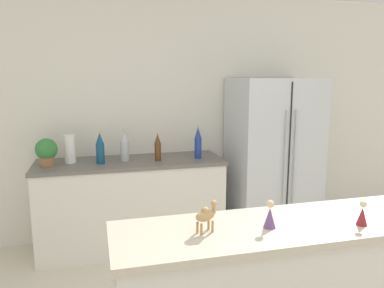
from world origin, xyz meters
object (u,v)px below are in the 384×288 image
object	(u,v)px
refrigerator	(272,158)
wise_man_figurine_blue	(270,216)
back_bottle_1	(100,147)
wise_man_figurine_purple	(362,215)
back_bottle_4	(125,146)
camel_figurine	(206,215)
back_bottle_2	(100,148)
back_bottle_3	(198,143)
back_bottle_0	(158,147)
paper_towel_roll	(70,149)
potted_plant	(46,151)

from	to	relation	value
refrigerator	wise_man_figurine_blue	xyz separation A→B (m)	(-1.05, -2.05, 0.22)
back_bottle_1	wise_man_figurine_purple	xyz separation A→B (m)	(1.16, -2.28, 0.03)
back_bottle_4	wise_man_figurine_purple	distance (m)	2.38
camel_figurine	back_bottle_2	bearing A→B (deg)	101.77
camel_figurine	wise_man_figurine_purple	size ratio (longest dim) A/B	1.18
back_bottle_3	camel_figurine	bearing A→B (deg)	-104.57
camel_figurine	wise_man_figurine_blue	size ratio (longest dim) A/B	1.06
back_bottle_1	back_bottle_3	distance (m)	0.96
back_bottle_0	camel_figurine	bearing A→B (deg)	-93.38
back_bottle_0	back_bottle_3	xyz separation A→B (m)	(0.41, 0.00, 0.02)
back_bottle_2	wise_man_figurine_blue	distance (m)	2.18
paper_towel_roll	back_bottle_1	size ratio (longest dim) A/B	0.92
potted_plant	back_bottle_2	bearing A→B (deg)	-3.10
back_bottle_0	back_bottle_2	xyz separation A→B (m)	(-0.54, 0.01, 0.01)
back_bottle_1	wise_man_figurine_purple	bearing A→B (deg)	-63.06
potted_plant	paper_towel_roll	bearing A→B (deg)	18.66
potted_plant	back_bottle_2	world-z (taller)	back_bottle_2
wise_man_figurine_blue	back_bottle_1	bearing A→B (deg)	108.27
paper_towel_roll	wise_man_figurine_purple	xyz separation A→B (m)	(1.43, -2.24, 0.04)
wise_man_figurine_blue	wise_man_figurine_purple	size ratio (longest dim) A/B	1.11
paper_towel_roll	back_bottle_3	size ratio (longest dim) A/B	0.82
refrigerator	camel_figurine	distance (m)	2.44
back_bottle_0	wise_man_figurine_blue	xyz separation A→B (m)	(0.18, -2.05, 0.04)
back_bottle_3	wise_man_figurine_blue	xyz separation A→B (m)	(-0.23, -2.05, 0.02)
back_bottle_3	camel_figurine	xyz separation A→B (m)	(-0.53, -2.03, 0.04)
potted_plant	back_bottle_0	distance (m)	1.02
potted_plant	back_bottle_4	world-z (taller)	back_bottle_4
camel_figurine	wise_man_figurine_purple	xyz separation A→B (m)	(0.73, -0.11, -0.03)
paper_towel_roll	back_bottle_0	size ratio (longest dim) A/B	0.96
back_bottle_1	wise_man_figurine_blue	size ratio (longest dim) A/B	2.18
back_bottle_0	back_bottle_4	xyz separation A→B (m)	(-0.31, 0.07, 0.02)
back_bottle_0	back_bottle_4	world-z (taller)	back_bottle_4
camel_figurine	back_bottle_3	bearing A→B (deg)	75.43
back_bottle_1	wise_man_figurine_blue	world-z (taller)	back_bottle_1
potted_plant	back_bottle_1	bearing A→B (deg)	12.83
refrigerator	potted_plant	distance (m)	2.25
back_bottle_0	back_bottle_4	size ratio (longest dim) A/B	0.89
back_bottle_0	back_bottle_1	world-z (taller)	back_bottle_1
back_bottle_2	wise_man_figurine_blue	size ratio (longest dim) A/B	2.27
back_bottle_2	camel_figurine	world-z (taller)	back_bottle_2
potted_plant	back_bottle_3	distance (m)	1.43
refrigerator	camel_figurine	bearing A→B (deg)	-123.61
back_bottle_1	wise_man_figurine_blue	distance (m)	2.31
paper_towel_roll	back_bottle_0	bearing A→B (deg)	-7.37
paper_towel_roll	back_bottle_1	distance (m)	0.28
back_bottle_1	back_bottle_3	world-z (taller)	back_bottle_3
potted_plant	wise_man_figurine_blue	xyz separation A→B (m)	(1.20, -2.09, 0.04)
paper_towel_roll	back_bottle_0	distance (m)	0.83
camel_figurine	wise_man_figurine_blue	distance (m)	0.30
back_bottle_0	potted_plant	bearing A→B (deg)	177.86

